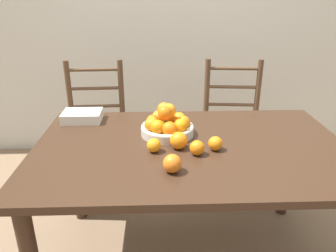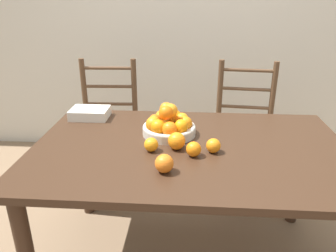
# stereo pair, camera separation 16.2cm
# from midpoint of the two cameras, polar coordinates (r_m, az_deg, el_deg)

# --- Properties ---
(wall_back) EXTENTS (8.00, 0.06, 2.60)m
(wall_back) POSITION_cam_midpoint_polar(r_m,az_deg,el_deg) (2.95, -0.47, 20.07)
(wall_back) COLOR beige
(wall_back) RESTS_ON ground_plane
(dining_table) EXTENTS (1.53, 0.97, 0.72)m
(dining_table) POSITION_cam_midpoint_polar(r_m,az_deg,el_deg) (1.65, 1.15, -6.23)
(dining_table) COLOR #382316
(dining_table) RESTS_ON ground_plane
(fruit_bowl) EXTENTS (0.28, 0.28, 0.17)m
(fruit_bowl) POSITION_cam_midpoint_polar(r_m,az_deg,el_deg) (1.70, -2.91, 0.20)
(fruit_bowl) COLOR beige
(fruit_bowl) RESTS_ON dining_table
(orange_loose_0) EXTENTS (0.08, 0.08, 0.08)m
(orange_loose_0) POSITION_cam_midpoint_polar(r_m,az_deg,el_deg) (1.35, -2.68, -6.63)
(orange_loose_0) COLOR orange
(orange_loose_0) RESTS_ON dining_table
(orange_loose_1) EXTENTS (0.07, 0.07, 0.07)m
(orange_loose_1) POSITION_cam_midpoint_polar(r_m,az_deg,el_deg) (1.54, 5.31, -3.12)
(orange_loose_1) COLOR orange
(orange_loose_1) RESTS_ON dining_table
(orange_loose_2) EXTENTS (0.07, 0.07, 0.07)m
(orange_loose_2) POSITION_cam_midpoint_polar(r_m,az_deg,el_deg) (1.53, -5.51, -3.44)
(orange_loose_2) COLOR orange
(orange_loose_2) RESTS_ON dining_table
(orange_loose_3) EXTENTS (0.08, 0.08, 0.08)m
(orange_loose_3) POSITION_cam_midpoint_polar(r_m,az_deg,el_deg) (1.55, -1.11, -2.61)
(orange_loose_3) COLOR orange
(orange_loose_3) RESTS_ON dining_table
(orange_loose_4) EXTENTS (0.07, 0.07, 0.07)m
(orange_loose_4) POSITION_cam_midpoint_polar(r_m,az_deg,el_deg) (1.49, 2.01, -3.89)
(orange_loose_4) COLOR orange
(orange_loose_4) RESTS_ON dining_table
(chair_left) EXTENTS (0.44, 0.42, 0.97)m
(chair_left) POSITION_cam_midpoint_polar(r_m,az_deg,el_deg) (2.46, -14.28, -0.91)
(chair_left) COLOR #513823
(chair_left) RESTS_ON ground_plane
(chair_right) EXTENTS (0.45, 0.44, 0.97)m
(chair_right) POSITION_cam_midpoint_polar(r_m,az_deg,el_deg) (2.45, 9.26, -0.58)
(chair_right) COLOR #513823
(chair_right) RESTS_ON ground_plane
(book_stack) EXTENTS (0.22, 0.16, 0.06)m
(book_stack) POSITION_cam_midpoint_polar(r_m,az_deg,el_deg) (1.97, -16.99, 1.60)
(book_stack) COLOR silver
(book_stack) RESTS_ON dining_table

